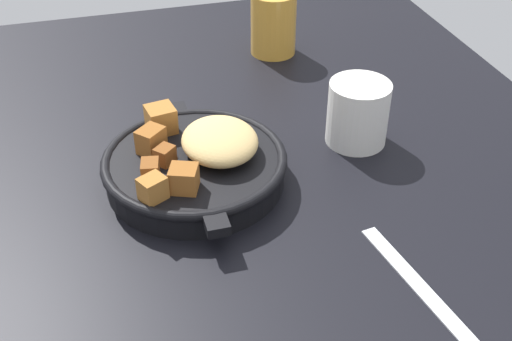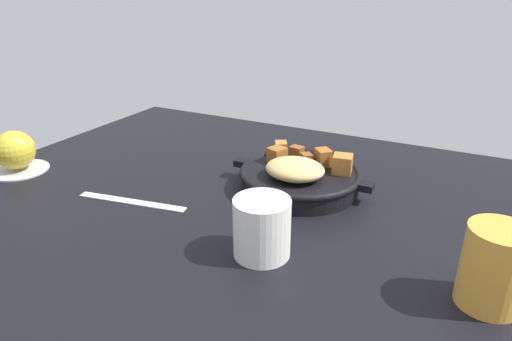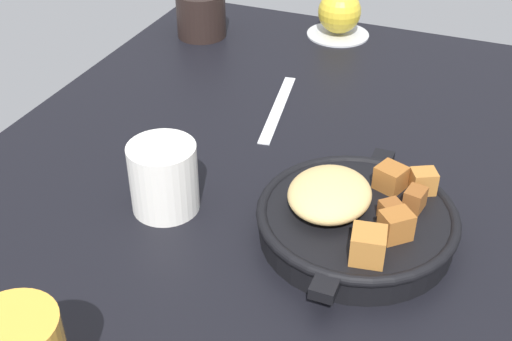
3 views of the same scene
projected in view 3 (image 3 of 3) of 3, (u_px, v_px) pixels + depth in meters
ground_plane at (289, 212)px, 76.41cm from camera, size 111.30×82.59×2.40cm
cast_iron_skillet at (355, 218)px, 69.49cm from camera, size 25.60×21.33×6.62cm
saucer_plate at (338, 34)px, 115.23cm from camera, size 10.84×10.84×0.60cm
red_apple at (340, 12)px, 112.95cm from camera, size 7.38×7.38×7.38cm
butter_knife at (278, 108)px, 93.74cm from camera, size 19.45×4.71×0.36cm
coffee_mug_dark at (201, 15)px, 113.22cm from camera, size 8.46×8.46×7.58cm
ceramic_mug_white at (164, 178)px, 72.93cm from camera, size 7.63×7.63×8.12cm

